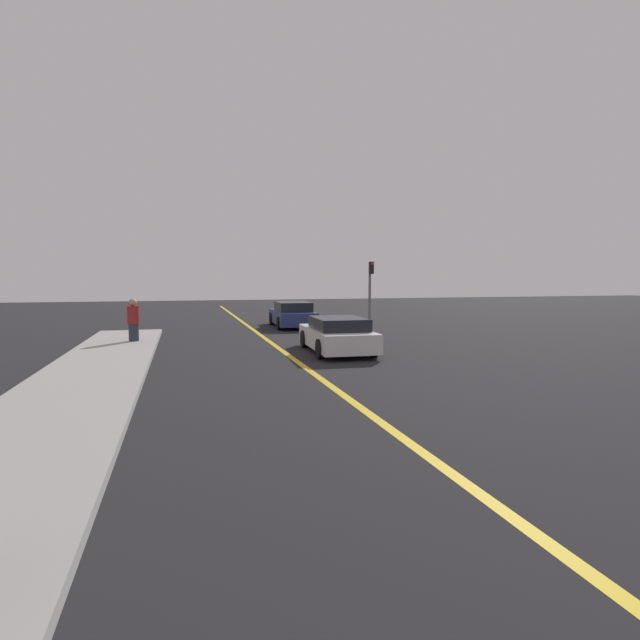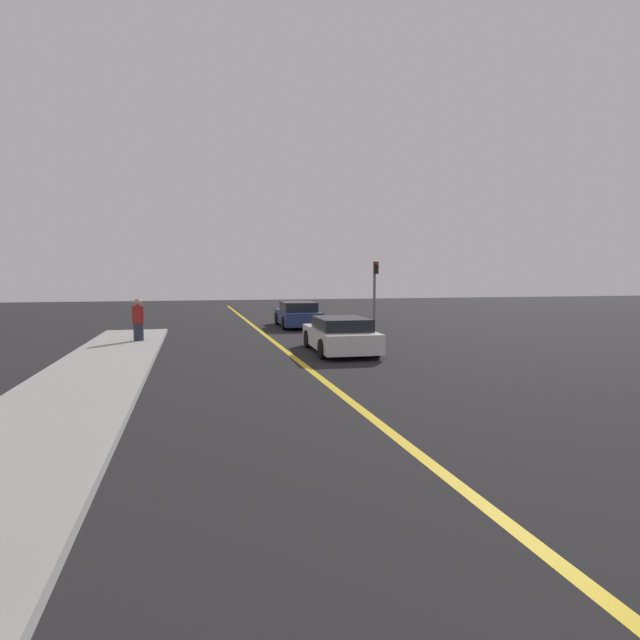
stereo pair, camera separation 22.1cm
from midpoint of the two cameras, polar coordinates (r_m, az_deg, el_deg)
name	(u,v)px [view 2 (the right image)]	position (r m, az deg, el deg)	size (l,w,h in m)	color
road_center_line	(290,354)	(16.74, -3.04, -3.95)	(0.20, 60.00, 0.01)	gold
sidewalk_left	(72,395)	(11.84, -25.96, -7.76)	(2.68, 26.21, 0.16)	#9E9E99
car_near_right_lane	(340,335)	(17.17, 2.68, -1.72)	(2.12, 4.35, 1.21)	silver
car_ahead_center	(297,315)	(26.08, -2.35, 0.62)	(2.13, 4.66, 1.31)	navy
pedestrian_far_standing	(138,320)	(20.29, -19.77, 0.00)	(0.44, 0.44, 1.62)	#282D3D
traffic_light	(375,289)	(22.83, 6.56, 3.57)	(0.18, 0.40, 3.29)	slate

